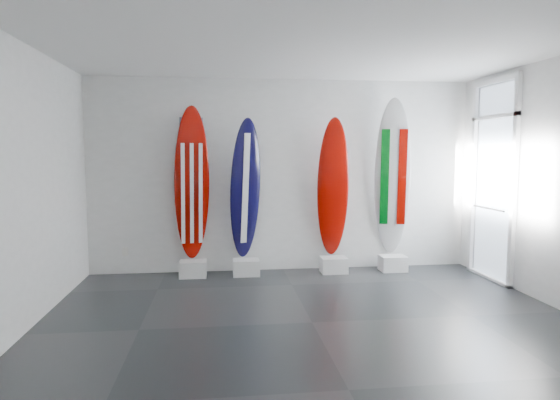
{
  "coord_description": "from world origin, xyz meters",
  "views": [
    {
      "loc": [
        -0.98,
        -5.11,
        1.85
      ],
      "look_at": [
        -0.19,
        1.4,
        1.22
      ],
      "focal_mm": 31.22,
      "sensor_mm": 36.0,
      "label": 1
    }
  ],
  "objects": [
    {
      "name": "surfboard_swiss",
      "position": [
        0.75,
        2.28,
        1.32
      ],
      "size": [
        0.52,
        0.38,
        2.17
      ],
      "primitive_type": "ellipsoid",
      "rotation": [
        0.12,
        0.0,
        -0.08
      ],
      "color": "#7E0601",
      "rests_on": "display_block_swiss"
    },
    {
      "name": "ceiling",
      "position": [
        0.0,
        0.0,
        3.0
      ],
      "size": [
        6.0,
        6.0,
        0.0
      ],
      "primitive_type": "plane",
      "rotation": [
        3.14,
        0.0,
        0.0
      ],
      "color": "white",
      "rests_on": "wall_back"
    },
    {
      "name": "surfboard_usa",
      "position": [
        -1.41,
        2.28,
        1.39
      ],
      "size": [
        0.57,
        0.39,
        2.32
      ],
      "primitive_type": "ellipsoid",
      "rotation": [
        0.09,
        0.0,
        0.19
      ],
      "color": "#7E0601",
      "rests_on": "display_block_usa"
    },
    {
      "name": "surfboard_navy",
      "position": [
        -0.61,
        2.28,
        1.31
      ],
      "size": [
        0.56,
        0.46,
        2.15
      ],
      "primitive_type": "ellipsoid",
      "rotation": [
        0.11,
        0.0,
        0.34
      ],
      "color": "black",
      "rests_on": "display_block_navy"
    },
    {
      "name": "display_block_italy",
      "position": [
        1.71,
        2.18,
        0.12
      ],
      "size": [
        0.4,
        0.3,
        0.24
      ],
      "primitive_type": "cube",
      "color": "silver",
      "rests_on": "floor"
    },
    {
      "name": "wall_back",
      "position": [
        0.0,
        2.5,
        1.5
      ],
      "size": [
        6.0,
        0.0,
        6.0
      ],
      "primitive_type": "plane",
      "rotation": [
        1.57,
        0.0,
        0.0
      ],
      "color": "silver",
      "rests_on": "ground"
    },
    {
      "name": "wall_front",
      "position": [
        0.0,
        -2.5,
        1.5
      ],
      "size": [
        6.0,
        0.0,
        6.0
      ],
      "primitive_type": "plane",
      "rotation": [
        -1.57,
        0.0,
        0.0
      ],
      "color": "silver",
      "rests_on": "ground"
    },
    {
      "name": "display_block_navy",
      "position": [
        -0.61,
        2.18,
        0.12
      ],
      "size": [
        0.4,
        0.3,
        0.24
      ],
      "primitive_type": "cube",
      "color": "silver",
      "rests_on": "floor"
    },
    {
      "name": "floor",
      "position": [
        0.0,
        0.0,
        0.0
      ],
      "size": [
        6.0,
        6.0,
        0.0
      ],
      "primitive_type": "plane",
      "color": "black",
      "rests_on": "ground"
    },
    {
      "name": "glass_door",
      "position": [
        2.97,
        1.55,
        1.43
      ],
      "size": [
        0.12,
        1.16,
        2.85
      ],
      "primitive_type": null,
      "color": "white",
      "rests_on": "floor"
    },
    {
      "name": "wall_left",
      "position": [
        -3.0,
        0.0,
        1.5
      ],
      "size": [
        0.0,
        5.0,
        5.0
      ],
      "primitive_type": "plane",
      "rotation": [
        1.57,
        0.0,
        1.57
      ],
      "color": "silver",
      "rests_on": "ground"
    },
    {
      "name": "wall_outlet",
      "position": [
        -2.45,
        2.48,
        0.35
      ],
      "size": [
        0.09,
        0.02,
        0.13
      ],
      "primitive_type": "cube",
      "color": "silver",
      "rests_on": "wall_back"
    },
    {
      "name": "display_block_swiss",
      "position": [
        0.75,
        2.18,
        0.12
      ],
      "size": [
        0.4,
        0.3,
        0.24
      ],
      "primitive_type": "cube",
      "color": "silver",
      "rests_on": "floor"
    },
    {
      "name": "surfboard_italy",
      "position": [
        1.71,
        2.28,
        1.47
      ],
      "size": [
        0.64,
        0.51,
        2.47
      ],
      "primitive_type": "ellipsoid",
      "rotation": [
        0.12,
        0.0,
        -0.27
      ],
      "color": "silver",
      "rests_on": "display_block_italy"
    },
    {
      "name": "display_block_usa",
      "position": [
        -1.41,
        2.18,
        0.12
      ],
      "size": [
        0.4,
        0.3,
        0.24
      ],
      "primitive_type": "cube",
      "color": "silver",
      "rests_on": "floor"
    }
  ]
}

